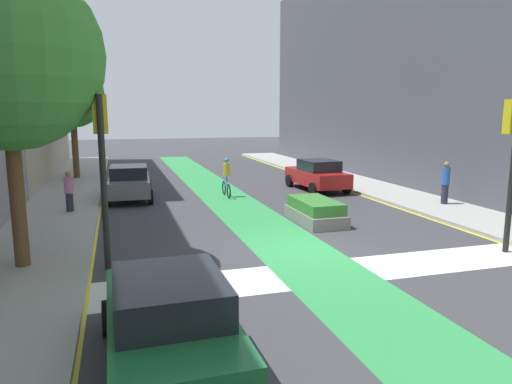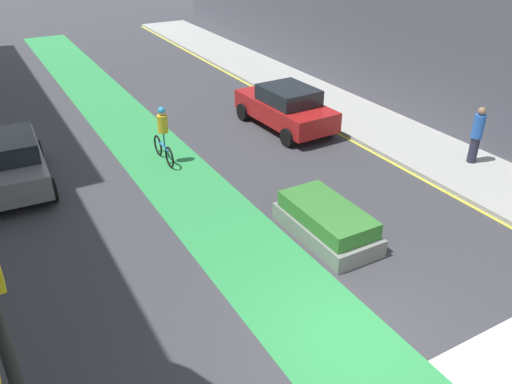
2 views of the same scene
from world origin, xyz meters
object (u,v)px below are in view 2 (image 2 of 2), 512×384
(pedestrian_sidewalk_right_a, at_px, (477,134))
(median_planter, at_px, (326,223))
(cyclist_in_lane, at_px, (163,134))
(car_red_right_far, at_px, (286,107))
(car_grey_left_far, at_px, (9,161))

(pedestrian_sidewalk_right_a, height_order, median_planter, pedestrian_sidewalk_right_a)
(pedestrian_sidewalk_right_a, xyz_separation_m, median_planter, (-6.33, -0.99, -0.66))
(cyclist_in_lane, xyz_separation_m, pedestrian_sidewalk_right_a, (8.24, -5.03, 0.10))
(car_red_right_far, xyz_separation_m, cyclist_in_lane, (-4.90, -0.58, 0.17))
(car_red_right_far, relative_size, median_planter, 1.52)
(car_grey_left_far, distance_m, median_planter, 9.21)
(car_red_right_far, bearing_deg, cyclist_in_lane, -173.26)
(cyclist_in_lane, relative_size, pedestrian_sidewalk_right_a, 1.04)
(car_grey_left_far, relative_size, cyclist_in_lane, 2.30)
(car_red_right_far, xyz_separation_m, car_grey_left_far, (-9.33, 0.08, 0.00))
(median_planter, bearing_deg, car_red_right_far, 65.58)
(cyclist_in_lane, bearing_deg, median_planter, -72.40)
(pedestrian_sidewalk_right_a, bearing_deg, car_grey_left_far, 155.85)
(cyclist_in_lane, relative_size, median_planter, 0.66)
(car_red_right_far, bearing_deg, car_grey_left_far, 179.53)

